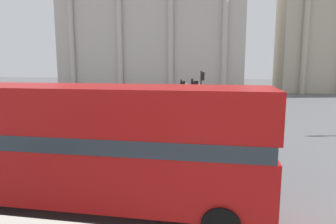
# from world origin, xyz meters

# --- Properties ---
(double_decker_bus) EXTENTS (10.84, 2.65, 3.98)m
(double_decker_bus) POSITION_xyz_m (-3.61, 6.52, 2.23)
(double_decker_bus) COLOR black
(double_decker_bus) RESTS_ON ground_plane
(plaza_building_left) EXTENTS (32.38, 16.34, 25.36)m
(plaza_building_left) POSITION_xyz_m (-11.96, 54.12, 12.68)
(plaza_building_left) COLOR #BCB2A8
(plaza_building_left) RESTS_ON ground_plane
(traffic_light_near) EXTENTS (0.42, 0.24, 3.98)m
(traffic_light_near) POSITION_xyz_m (-0.89, 11.70, 2.59)
(traffic_light_near) COLOR black
(traffic_light_near) RESTS_ON ground_plane
(traffic_light_mid) EXTENTS (0.42, 0.24, 3.61)m
(traffic_light_mid) POSITION_xyz_m (-2.26, 18.32, 2.37)
(traffic_light_mid) COLOR black
(traffic_light_mid) RESTS_ON ground_plane
(traffic_light_far) EXTENTS (0.42, 0.24, 4.11)m
(traffic_light_far) POSITION_xyz_m (-1.25, 23.44, 2.67)
(traffic_light_far) COLOR black
(traffic_light_far) RESTS_ON ground_plane
(car_silver) EXTENTS (4.20, 1.93, 1.35)m
(car_silver) POSITION_xyz_m (0.91, 19.16, 0.70)
(car_silver) COLOR black
(car_silver) RESTS_ON ground_plane
(pedestrian_blue) EXTENTS (0.32, 0.32, 1.82)m
(pedestrian_blue) POSITION_xyz_m (-6.51, 24.56, 1.05)
(pedestrian_blue) COLOR #282B33
(pedestrian_blue) RESTS_ON ground_plane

